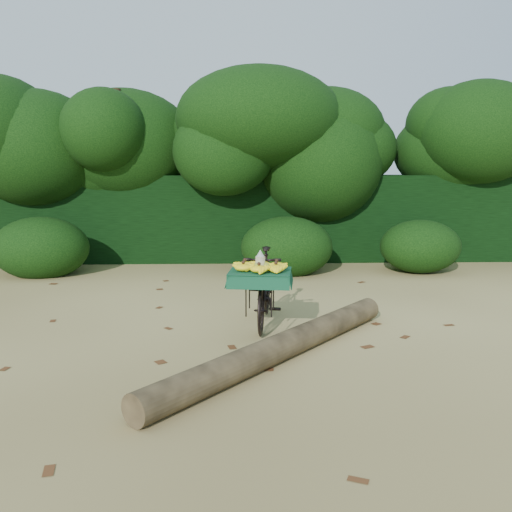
{
  "coord_description": "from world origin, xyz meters",
  "views": [
    {
      "loc": [
        0.59,
        -5.59,
        1.93
      ],
      "look_at": [
        0.8,
        0.66,
        0.92
      ],
      "focal_mm": 38.0,
      "sensor_mm": 36.0,
      "label": 1
    }
  ],
  "objects": [
    {
      "name": "hedge_backdrop",
      "position": [
        0.0,
        6.3,
        0.9
      ],
      "size": [
        26.0,
        1.8,
        1.8
      ],
      "primitive_type": "cube",
      "color": "black",
      "rests_on": "ground"
    },
    {
      "name": "leaf_litter",
      "position": [
        0.0,
        0.65,
        0.01
      ],
      "size": [
        7.0,
        7.3,
        0.01
      ],
      "primitive_type": null,
      "color": "#552F16",
      "rests_on": "ground"
    },
    {
      "name": "ground",
      "position": [
        0.0,
        0.0,
        0.0
      ],
      "size": [
        80.0,
        80.0,
        0.0
      ],
      "primitive_type": "plane",
      "color": "#CEBA6E",
      "rests_on": "ground"
    },
    {
      "name": "vendor_bicycle",
      "position": [
        0.91,
        0.94,
        0.49
      ],
      "size": [
        0.78,
        1.74,
        0.96
      ],
      "rotation": [
        0.0,
        0.0,
        -0.13
      ],
      "color": "black",
      "rests_on": "ground"
    },
    {
      "name": "fallen_log",
      "position": [
        1.04,
        -0.29,
        0.14
      ],
      "size": [
        2.7,
        3.12,
        0.28
      ],
      "primitive_type": "cylinder",
      "rotation": [
        1.57,
        0.0,
        -0.7
      ],
      "color": "brown",
      "rests_on": "ground"
    },
    {
      "name": "bush_clumps",
      "position": [
        0.5,
        4.3,
        0.45
      ],
      "size": [
        8.8,
        1.7,
        0.9
      ],
      "primitive_type": null,
      "color": "black",
      "rests_on": "ground"
    },
    {
      "name": "tree_row",
      "position": [
        -0.65,
        5.5,
        2.0
      ],
      "size": [
        14.5,
        2.0,
        4.0
      ],
      "primitive_type": null,
      "color": "black",
      "rests_on": "ground"
    }
  ]
}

